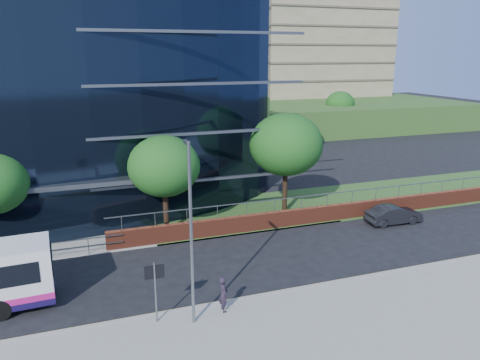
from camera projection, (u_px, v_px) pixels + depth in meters
name	position (u px, v px, depth m)	size (l,w,h in m)	color
ground	(48.00, 324.00, 20.48)	(200.00, 200.00, 0.00)	black
kerb	(47.00, 335.00, 19.55)	(80.00, 0.25, 0.16)	gray
yellow_line_outer	(48.00, 334.00, 19.75)	(80.00, 0.08, 0.01)	gold
yellow_line_inner	(48.00, 332.00, 19.89)	(80.00, 0.08, 0.01)	gold
grass_verge	(368.00, 198.00, 38.25)	(36.00, 8.00, 0.12)	#2D511E
retaining_wall	(351.00, 211.00, 33.45)	(34.00, 0.40, 2.11)	maroon
apartment_block	(255.00, 56.00, 79.98)	(60.00, 42.00, 30.00)	#2D511E
street_sign	(155.00, 280.00, 19.93)	(0.85, 0.09, 2.80)	slate
tree_far_c	(164.00, 166.00, 29.75)	(4.62, 4.62, 6.51)	black
tree_far_d	(286.00, 145.00, 33.41)	(5.28, 5.28, 7.44)	black
tree_dist_e	(245.00, 107.00, 63.45)	(4.62, 4.62, 6.51)	black
tree_dist_f	(340.00, 103.00, 70.55)	(4.29, 4.29, 6.05)	black
streetlight_east	(191.00, 230.00, 19.29)	(0.15, 0.77, 8.00)	slate
parked_car	(394.00, 215.00, 32.49)	(1.38, 3.97, 1.31)	black
pedestrian	(223.00, 294.00, 21.08)	(0.61, 0.40, 1.66)	#231C2A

